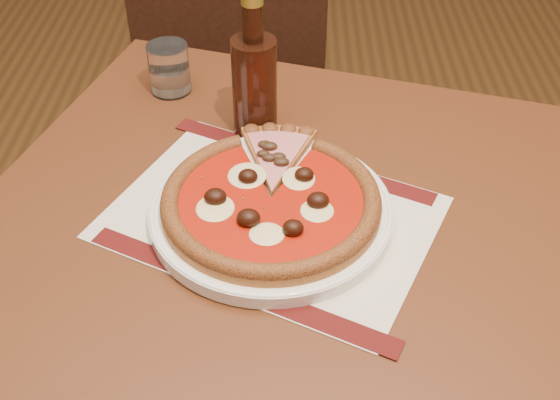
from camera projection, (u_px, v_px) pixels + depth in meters
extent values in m
cube|color=brown|center=(140.00, 331.00, 1.72)|extent=(5.00, 6.00, 0.02)
cube|color=#5C2B16|center=(280.00, 240.00, 0.90)|extent=(0.99, 0.99, 0.04)
cylinder|color=#5C2B16|center=(171.00, 223.00, 1.48)|extent=(0.05, 0.05, 0.71)
cylinder|color=#5C2B16|center=(512.00, 298.00, 1.32)|extent=(0.05, 0.05, 0.71)
cube|color=black|center=(242.00, 101.00, 1.74)|extent=(0.41, 0.41, 0.04)
cylinder|color=black|center=(311.00, 134.00, 2.00)|extent=(0.03, 0.03, 0.39)
cylinder|color=black|center=(192.00, 130.00, 2.02)|extent=(0.03, 0.03, 0.39)
cylinder|color=black|center=(306.00, 213.00, 1.74)|extent=(0.03, 0.03, 0.39)
cylinder|color=black|center=(171.00, 208.00, 1.76)|extent=(0.03, 0.03, 0.39)
cube|color=black|center=(230.00, 55.00, 1.46)|extent=(0.40, 0.06, 0.42)
cube|color=silver|center=(271.00, 217.00, 0.90)|extent=(0.48, 0.43, 0.00)
cylinder|color=white|center=(271.00, 212.00, 0.90)|extent=(0.31, 0.31, 0.02)
cylinder|color=#AD6B2A|center=(271.00, 203.00, 0.89)|extent=(0.28, 0.28, 0.01)
torus|color=#984D21|center=(271.00, 199.00, 0.88)|extent=(0.28, 0.28, 0.02)
cylinder|color=#A61508|center=(271.00, 199.00, 0.88)|extent=(0.24, 0.24, 0.00)
ellipsoid|color=beige|center=(249.00, 176.00, 0.91)|extent=(0.05, 0.04, 0.01)
ellipsoid|color=beige|center=(208.00, 207.00, 0.86)|extent=(0.05, 0.04, 0.01)
ellipsoid|color=beige|center=(268.00, 223.00, 0.84)|extent=(0.05, 0.04, 0.01)
ellipsoid|color=beige|center=(331.00, 213.00, 0.86)|extent=(0.05, 0.04, 0.01)
ellipsoid|color=beige|center=(297.00, 178.00, 0.91)|extent=(0.05, 0.04, 0.01)
ellipsoid|color=black|center=(241.00, 166.00, 0.91)|extent=(0.03, 0.02, 0.02)
ellipsoid|color=black|center=(198.00, 192.00, 0.87)|extent=(0.03, 0.02, 0.02)
ellipsoid|color=black|center=(245.00, 216.00, 0.83)|extent=(0.03, 0.02, 0.02)
ellipsoid|color=black|center=(301.00, 234.00, 0.81)|extent=(0.03, 0.02, 0.02)
ellipsoid|color=black|center=(318.00, 195.00, 0.86)|extent=(0.03, 0.02, 0.02)
ellipsoid|color=black|center=(322.00, 159.00, 0.92)|extent=(0.03, 0.02, 0.02)
ellipsoid|color=#331E12|center=(283.00, 165.00, 0.92)|extent=(0.02, 0.02, 0.01)
ellipsoid|color=#331E12|center=(285.00, 147.00, 0.96)|extent=(0.02, 0.02, 0.01)
ellipsoid|color=#331E12|center=(276.00, 164.00, 0.93)|extent=(0.02, 0.02, 0.01)
ellipsoid|color=#331E12|center=(274.00, 146.00, 0.96)|extent=(0.02, 0.02, 0.01)
ellipsoid|color=#331E12|center=(269.00, 164.00, 0.93)|extent=(0.02, 0.02, 0.01)
ellipsoid|color=#331E12|center=(262.00, 147.00, 0.96)|extent=(0.02, 0.02, 0.01)
cylinder|color=white|center=(169.00, 68.00, 1.11)|extent=(0.07, 0.07, 0.08)
cylinder|color=#34170D|center=(255.00, 88.00, 1.00)|extent=(0.06, 0.06, 0.15)
cylinder|color=#34170D|center=(253.00, 26.00, 0.94)|extent=(0.03, 0.03, 0.06)
cylinder|color=#A39F36|center=(252.00, 0.00, 0.91)|extent=(0.03, 0.03, 0.01)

